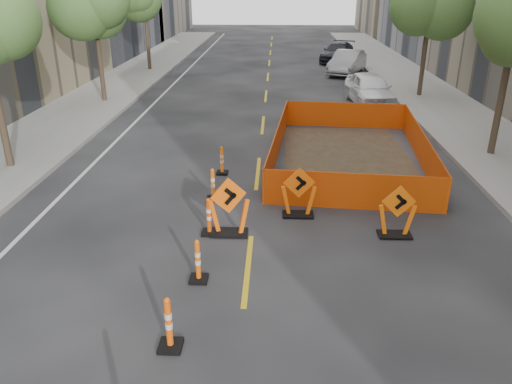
{
  "coord_description": "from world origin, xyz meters",
  "views": [
    {
      "loc": [
        0.57,
        -5.56,
        5.93
      ],
      "look_at": [
        0.11,
        5.78,
        1.1
      ],
      "focal_mm": 35.0,
      "sensor_mm": 36.0,
      "label": 1
    }
  ],
  "objects_px": {
    "channelizer_6": "(213,184)",
    "channelizer_3": "(169,323)",
    "channelizer_4": "(198,261)",
    "parked_car_far": "(338,52)",
    "channelizer_5": "(209,216)",
    "chevron_sign_left": "(229,206)",
    "parked_car_mid": "(347,62)",
    "channelizer_7": "(222,160)",
    "chevron_sign_right": "(397,211)",
    "chevron_sign_center": "(299,192)",
    "parked_car_near": "(370,89)"
  },
  "relations": [
    {
      "from": "channelizer_4",
      "to": "channelizer_5",
      "type": "distance_m",
      "value": 2.13
    },
    {
      "from": "channelizer_6",
      "to": "parked_car_mid",
      "type": "relative_size",
      "value": 0.21
    },
    {
      "from": "channelizer_5",
      "to": "channelizer_7",
      "type": "xyz_separation_m",
      "value": [
        -0.12,
        4.26,
        -0.02
      ]
    },
    {
      "from": "channelizer_4",
      "to": "parked_car_far",
      "type": "bearing_deg",
      "value": 78.51
    },
    {
      "from": "parked_car_near",
      "to": "parked_car_far",
      "type": "bearing_deg",
      "value": 84.96
    },
    {
      "from": "channelizer_7",
      "to": "parked_car_mid",
      "type": "bearing_deg",
      "value": 71.37
    },
    {
      "from": "channelizer_4",
      "to": "parked_car_near",
      "type": "height_order",
      "value": "parked_car_near"
    },
    {
      "from": "channelizer_5",
      "to": "chevron_sign_left",
      "type": "xyz_separation_m",
      "value": [
        0.51,
        0.0,
        0.28
      ]
    },
    {
      "from": "channelizer_3",
      "to": "channelizer_5",
      "type": "height_order",
      "value": "channelizer_3"
    },
    {
      "from": "channelizer_5",
      "to": "channelizer_3",
      "type": "bearing_deg",
      "value": -91.94
    },
    {
      "from": "chevron_sign_center",
      "to": "parked_car_near",
      "type": "relative_size",
      "value": 0.3
    },
    {
      "from": "channelizer_5",
      "to": "parked_car_far",
      "type": "height_order",
      "value": "parked_car_far"
    },
    {
      "from": "channelizer_4",
      "to": "parked_car_far",
      "type": "relative_size",
      "value": 0.2
    },
    {
      "from": "channelizer_6",
      "to": "chevron_sign_right",
      "type": "relative_size",
      "value": 0.7
    },
    {
      "from": "channelizer_3",
      "to": "chevron_sign_right",
      "type": "height_order",
      "value": "chevron_sign_right"
    },
    {
      "from": "chevron_sign_right",
      "to": "parked_car_near",
      "type": "relative_size",
      "value": 0.29
    },
    {
      "from": "parked_car_far",
      "to": "parked_car_near",
      "type": "bearing_deg",
      "value": -71.88
    },
    {
      "from": "channelizer_6",
      "to": "parked_car_far",
      "type": "xyz_separation_m",
      "value": [
        6.56,
        27.04,
        0.24
      ]
    },
    {
      "from": "parked_car_mid",
      "to": "parked_car_far",
      "type": "bearing_deg",
      "value": 111.47
    },
    {
      "from": "channelizer_4",
      "to": "chevron_sign_left",
      "type": "xyz_separation_m",
      "value": [
        0.47,
        2.13,
        0.29
      ]
    },
    {
      "from": "channelizer_4",
      "to": "channelizer_5",
      "type": "bearing_deg",
      "value": 91.06
    },
    {
      "from": "channelizer_3",
      "to": "channelizer_7",
      "type": "relative_size",
      "value": 1.09
    },
    {
      "from": "channelizer_4",
      "to": "parked_car_mid",
      "type": "bearing_deg",
      "value": 76.1
    },
    {
      "from": "chevron_sign_center",
      "to": "parked_car_near",
      "type": "bearing_deg",
      "value": 65.32
    },
    {
      "from": "channelizer_6",
      "to": "parked_car_far",
      "type": "distance_m",
      "value": 27.82
    },
    {
      "from": "parked_car_mid",
      "to": "chevron_sign_left",
      "type": "bearing_deg",
      "value": -82.84
    },
    {
      "from": "parked_car_far",
      "to": "channelizer_4",
      "type": "bearing_deg",
      "value": -83.43
    },
    {
      "from": "channelizer_3",
      "to": "parked_car_far",
      "type": "height_order",
      "value": "parked_car_far"
    },
    {
      "from": "channelizer_6",
      "to": "channelizer_3",
      "type": "bearing_deg",
      "value": -89.87
    },
    {
      "from": "channelizer_7",
      "to": "channelizer_6",
      "type": "bearing_deg",
      "value": -91.13
    },
    {
      "from": "chevron_sign_left",
      "to": "chevron_sign_center",
      "type": "height_order",
      "value": "chevron_sign_left"
    },
    {
      "from": "chevron_sign_left",
      "to": "parked_car_far",
      "type": "distance_m",
      "value": 29.76
    },
    {
      "from": "channelizer_5",
      "to": "chevron_sign_center",
      "type": "distance_m",
      "value": 2.56
    },
    {
      "from": "channelizer_6",
      "to": "chevron_sign_center",
      "type": "bearing_deg",
      "value": -21.9
    },
    {
      "from": "channelizer_3",
      "to": "channelizer_4",
      "type": "distance_m",
      "value": 2.14
    },
    {
      "from": "chevron_sign_center",
      "to": "chevron_sign_right",
      "type": "height_order",
      "value": "chevron_sign_center"
    },
    {
      "from": "channelizer_3",
      "to": "chevron_sign_left",
      "type": "height_order",
      "value": "chevron_sign_left"
    },
    {
      "from": "channelizer_3",
      "to": "parked_car_far",
      "type": "distance_m",
      "value": 34.07
    },
    {
      "from": "channelizer_6",
      "to": "parked_car_mid",
      "type": "bearing_deg",
      "value": 73.0
    },
    {
      "from": "channelizer_7",
      "to": "parked_car_far",
      "type": "relative_size",
      "value": 0.19
    },
    {
      "from": "channelizer_7",
      "to": "chevron_sign_left",
      "type": "relative_size",
      "value": 0.61
    },
    {
      "from": "channelizer_4",
      "to": "channelizer_7",
      "type": "height_order",
      "value": "channelizer_4"
    },
    {
      "from": "chevron_sign_left",
      "to": "chevron_sign_right",
      "type": "distance_m",
      "value": 4.16
    },
    {
      "from": "channelizer_6",
      "to": "channelizer_7",
      "type": "xyz_separation_m",
      "value": [
        0.04,
        2.13,
        -0.01
      ]
    },
    {
      "from": "channelizer_3",
      "to": "parked_car_near",
      "type": "height_order",
      "value": "parked_car_near"
    },
    {
      "from": "chevron_sign_left",
      "to": "parked_car_mid",
      "type": "height_order",
      "value": "parked_car_mid"
    },
    {
      "from": "channelizer_3",
      "to": "channelizer_4",
      "type": "relative_size",
      "value": 1.06
    },
    {
      "from": "parked_car_far",
      "to": "channelizer_5",
      "type": "bearing_deg",
      "value": -84.32
    },
    {
      "from": "channelizer_6",
      "to": "chevron_sign_center",
      "type": "distance_m",
      "value": 2.64
    },
    {
      "from": "chevron_sign_left",
      "to": "chevron_sign_right",
      "type": "xyz_separation_m",
      "value": [
        4.16,
        0.08,
        -0.09
      ]
    }
  ]
}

